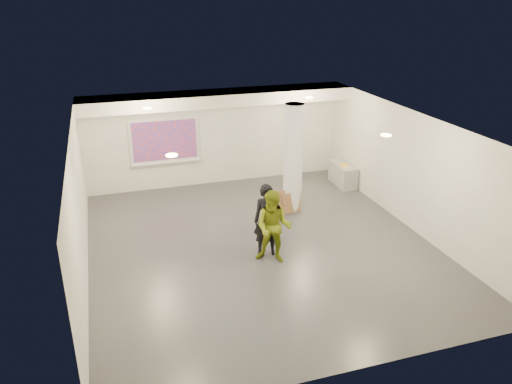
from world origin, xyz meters
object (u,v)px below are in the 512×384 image
object	(u,v)px
projection_screen	(165,141)
man	(274,227)
woman	(267,220)
credenza	(343,175)
column	(293,159)

from	to	relation	value
projection_screen	man	world-z (taller)	projection_screen
projection_screen	woman	xyz separation A→B (m)	(1.62, -4.84, -0.67)
projection_screen	credenza	xyz separation A→B (m)	(5.32, -1.37, -1.19)
credenza	woman	xyz separation A→B (m)	(-3.70, -3.47, 0.52)
credenza	woman	distance (m)	5.10
column	credenza	bearing A→B (deg)	29.97
credenza	man	distance (m)	5.33
column	projection_screen	world-z (taller)	column
woman	column	bearing A→B (deg)	69.12
credenza	man	bearing A→B (deg)	-132.54
woman	man	size ratio (longest dim) A/B	1.01
column	woman	world-z (taller)	column
column	credenza	distance (m)	2.81
man	woman	bearing A→B (deg)	125.98
projection_screen	woman	bearing A→B (deg)	-71.52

